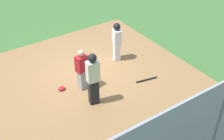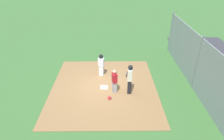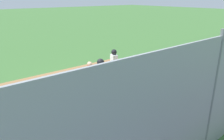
% 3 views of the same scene
% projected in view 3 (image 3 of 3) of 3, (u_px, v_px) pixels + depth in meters
% --- Properties ---
extents(ground_plane, '(140.00, 140.00, 0.00)m').
position_uv_depth(ground_plane, '(92.00, 88.00, 9.97)').
color(ground_plane, '#3D6B33').
extents(dirt_infield, '(7.20, 6.40, 0.03)m').
position_uv_depth(dirt_infield, '(92.00, 88.00, 9.96)').
color(dirt_infield, olive).
rests_on(dirt_infield, ground_plane).
extents(home_plate, '(0.45, 0.45, 0.02)m').
position_uv_depth(home_plate, '(92.00, 87.00, 9.96)').
color(home_plate, white).
rests_on(home_plate, dirt_infield).
extents(catcher, '(0.43, 0.34, 1.49)m').
position_uv_depth(catcher, '(90.00, 78.00, 8.95)').
color(catcher, '#9E9EA3').
rests_on(catcher, dirt_infield).
extents(umpire, '(0.42, 0.32, 1.83)m').
position_uv_depth(umpire, '(101.00, 80.00, 8.18)').
color(umpire, black).
rests_on(umpire, dirt_infield).
extents(runner, '(0.35, 0.44, 1.55)m').
position_uv_depth(runner, '(114.00, 63.00, 10.71)').
color(runner, silver).
rests_on(runner, dirt_infield).
extents(baseball_bat, '(0.81, 0.23, 0.06)m').
position_uv_depth(baseball_bat, '(140.00, 89.00, 9.75)').
color(baseball_bat, black).
rests_on(baseball_bat, dirt_infield).
extents(catcher_mask, '(0.24, 0.20, 0.12)m').
position_uv_depth(catcher_mask, '(74.00, 96.00, 8.99)').
color(catcher_mask, '#B21923').
rests_on(catcher_mask, dirt_infield).
extents(baseball, '(0.07, 0.07, 0.07)m').
position_uv_depth(baseball, '(112.00, 79.00, 10.86)').
color(baseball, white).
rests_on(baseball, dirt_infield).
extents(backstop_fence, '(12.00, 0.10, 3.35)m').
position_uv_depth(backstop_fence, '(212.00, 99.00, 5.42)').
color(backstop_fence, '#93999E').
rests_on(backstop_fence, ground_plane).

